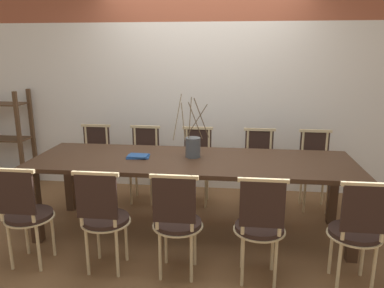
# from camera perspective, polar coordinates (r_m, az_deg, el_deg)

# --- Properties ---
(ground_plane) EXTENTS (16.00, 16.00, 0.00)m
(ground_plane) POSITION_cam_1_polar(r_m,az_deg,el_deg) (3.89, 0.00, -13.15)
(ground_plane) COLOR brown
(wall_rear) EXTENTS (12.00, 0.06, 3.20)m
(wall_rear) POSITION_cam_1_polar(r_m,az_deg,el_deg) (4.75, 1.88, 11.92)
(wall_rear) COLOR white
(wall_rear) RESTS_ON ground_plane
(dining_table) EXTENTS (3.09, 0.95, 0.76)m
(dining_table) POSITION_cam_1_polar(r_m,az_deg,el_deg) (3.63, 0.00, -3.57)
(dining_table) COLOR #422B1C
(dining_table) RESTS_ON ground_plane
(chair_near_leftend) EXTENTS (0.41, 0.41, 0.90)m
(chair_near_leftend) POSITION_cam_1_polar(r_m,az_deg,el_deg) (3.41, -24.03, -9.39)
(chair_near_leftend) COLOR black
(chair_near_leftend) RESTS_ON ground_plane
(chair_near_left) EXTENTS (0.41, 0.41, 0.90)m
(chair_near_left) POSITION_cam_1_polar(r_m,az_deg,el_deg) (3.14, -13.35, -10.58)
(chair_near_left) COLOR black
(chair_near_left) RESTS_ON ground_plane
(chair_near_center) EXTENTS (0.41, 0.41, 0.90)m
(chair_near_center) POSITION_cam_1_polar(r_m,az_deg,el_deg) (2.99, -2.33, -11.43)
(chair_near_center) COLOR black
(chair_near_center) RESTS_ON ground_plane
(chair_near_right) EXTENTS (0.41, 0.41, 0.90)m
(chair_near_right) POSITION_cam_1_polar(r_m,az_deg,el_deg) (2.97, 10.32, -11.89)
(chair_near_right) COLOR black
(chair_near_right) RESTS_ON ground_plane
(chair_near_rightend) EXTENTS (0.41, 0.41, 0.90)m
(chair_near_rightend) POSITION_cam_1_polar(r_m,az_deg,el_deg) (3.10, 23.86, -11.77)
(chair_near_rightend) COLOR black
(chair_near_rightend) RESTS_ON ground_plane
(chair_far_leftend) EXTENTS (0.41, 0.41, 0.90)m
(chair_far_leftend) POSITION_cam_1_polar(r_m,az_deg,el_deg) (4.71, -14.67, -2.23)
(chair_far_leftend) COLOR black
(chair_far_leftend) RESTS_ON ground_plane
(chair_far_left) EXTENTS (0.41, 0.41, 0.90)m
(chair_far_left) POSITION_cam_1_polar(r_m,az_deg,el_deg) (4.53, -7.33, -2.55)
(chair_far_left) COLOR black
(chair_far_left) RESTS_ON ground_plane
(chair_far_center) EXTENTS (0.41, 0.41, 0.90)m
(chair_far_center) POSITION_cam_1_polar(r_m,az_deg,el_deg) (4.42, 0.71, -2.85)
(chair_far_center) COLOR black
(chair_far_center) RESTS_ON ground_plane
(chair_far_right) EXTENTS (0.41, 0.41, 0.90)m
(chair_far_right) POSITION_cam_1_polar(r_m,az_deg,el_deg) (4.41, 10.14, -3.13)
(chair_far_right) COLOR black
(chair_far_right) RESTS_ON ground_plane
(chair_far_rightend) EXTENTS (0.41, 0.41, 0.90)m
(chair_far_rightend) POSITION_cam_1_polar(r_m,az_deg,el_deg) (4.49, 18.22, -3.30)
(chair_far_rightend) COLOR black
(chair_far_rightend) RESTS_ON ground_plane
(vase_centerpiece) EXTENTS (0.33, 0.33, 0.60)m
(vase_centerpiece) POSITION_cam_1_polar(r_m,az_deg,el_deg) (3.65, 0.08, -0.35)
(vase_centerpiece) COLOR #4C5156
(vase_centerpiece) RESTS_ON dining_table
(book_stack) EXTENTS (0.24, 0.19, 0.03)m
(book_stack) POSITION_cam_1_polar(r_m,az_deg,el_deg) (3.69, -8.22, -1.86)
(book_stack) COLOR #234C8C
(book_stack) RESTS_ON dining_table
(shelving_rack) EXTENTS (0.78, 0.36, 1.29)m
(shelving_rack) POSITION_cam_1_polar(r_m,az_deg,el_deg) (5.56, -27.13, 0.68)
(shelving_rack) COLOR #513823
(shelving_rack) RESTS_ON ground_plane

